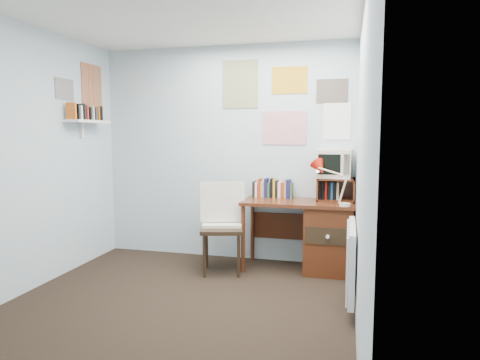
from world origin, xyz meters
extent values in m
plane|color=black|center=(0.00, 0.00, 0.00)|extent=(3.50, 3.50, 0.00)
cube|color=silver|center=(0.00, 1.75, 1.25)|extent=(3.00, 0.02, 2.50)
cube|color=silver|center=(-1.50, 0.00, 1.25)|extent=(0.02, 3.50, 2.50)
cube|color=silver|center=(1.50, 0.00, 1.25)|extent=(0.02, 3.50, 2.50)
cube|color=#4F2412|center=(0.90, 1.48, 0.74)|extent=(1.20, 0.55, 0.03)
cube|color=#4F2412|center=(1.23, 1.48, 0.36)|extent=(0.50, 0.50, 0.72)
cylinder|color=#4F2412|center=(0.34, 1.24, 0.36)|extent=(0.04, 0.04, 0.72)
cylinder|color=#4F2412|center=(0.34, 1.71, 0.36)|extent=(0.04, 0.04, 0.72)
cube|color=#4F2412|center=(0.65, 1.73, 0.42)|extent=(0.64, 0.02, 0.30)
cube|color=black|center=(0.12, 1.18, 0.47)|extent=(0.58, 0.56, 0.94)
cube|color=red|center=(1.39, 1.26, 0.97)|extent=(0.34, 0.31, 0.41)
cube|color=#4F2412|center=(1.29, 1.59, 0.89)|extent=(0.40, 0.30, 0.25)
cube|color=beige|center=(1.27, 1.61, 1.18)|extent=(0.37, 0.34, 0.34)
cube|color=#4F2412|center=(0.66, 1.66, 0.87)|extent=(0.60, 0.14, 0.22)
cube|color=white|center=(1.46, 0.55, 0.42)|extent=(0.09, 0.80, 0.60)
cube|color=white|center=(-1.40, 1.10, 1.62)|extent=(0.20, 0.62, 0.24)
cube|color=white|center=(0.70, 1.74, 1.85)|extent=(1.20, 0.01, 0.90)
cube|color=white|center=(-1.49, 1.10, 2.00)|extent=(0.01, 0.70, 0.60)
camera|label=1|loc=(1.41, -3.11, 1.50)|focal=32.00mm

